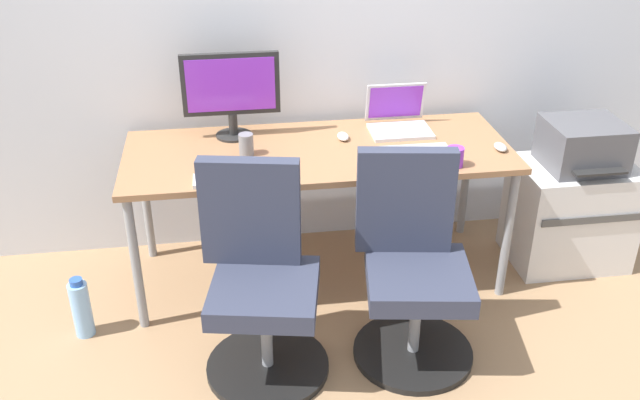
% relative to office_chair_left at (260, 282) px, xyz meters
% --- Properties ---
extents(ground_plane, '(5.28, 5.28, 0.00)m').
position_rel_office_chair_left_xyz_m(ground_plane, '(0.34, 0.65, -0.42)').
color(ground_plane, '#9E7A56').
extents(back_wall, '(4.40, 0.04, 2.60)m').
position_rel_office_chair_left_xyz_m(back_wall, '(0.34, 1.09, 0.88)').
color(back_wall, silver).
rests_on(back_wall, ground).
extents(desk, '(1.88, 0.73, 0.73)m').
position_rel_office_chair_left_xyz_m(desk, '(0.34, 0.65, 0.25)').
color(desk, '#996B47').
rests_on(desk, ground).
extents(office_chair_left, '(0.54, 0.54, 0.94)m').
position_rel_office_chair_left_xyz_m(office_chair_left, '(0.00, 0.00, 0.00)').
color(office_chair_left, black).
rests_on(office_chair_left, ground).
extents(office_chair_right, '(0.54, 0.54, 0.94)m').
position_rel_office_chair_left_xyz_m(office_chair_right, '(0.66, 0.00, 0.00)').
color(office_chair_right, black).
rests_on(office_chair_right, ground).
extents(side_cabinet, '(0.60, 0.44, 0.56)m').
position_rel_office_chair_left_xyz_m(side_cabinet, '(1.70, 0.60, -0.14)').
color(side_cabinet, silver).
rests_on(side_cabinet, ground).
extents(printer, '(0.38, 0.40, 0.24)m').
position_rel_office_chair_left_xyz_m(printer, '(1.70, 0.60, 0.26)').
color(printer, '#515156').
rests_on(printer, side_cabinet).
extents(water_bottle_on_floor, '(0.09, 0.09, 0.31)m').
position_rel_office_chair_left_xyz_m(water_bottle_on_floor, '(-0.82, 0.31, -0.28)').
color(water_bottle_on_floor, '#8CBFF2').
rests_on(water_bottle_on_floor, ground).
extents(desktop_monitor, '(0.48, 0.18, 0.43)m').
position_rel_office_chair_left_xyz_m(desktop_monitor, '(-0.06, 0.87, 0.56)').
color(desktop_monitor, '#262626').
rests_on(desktop_monitor, desk).
extents(open_laptop, '(0.31, 0.27, 0.22)m').
position_rel_office_chair_left_xyz_m(open_laptop, '(0.79, 0.84, 0.36)').
color(open_laptop, silver).
rests_on(open_laptop, desk).
extents(keyboard_by_monitor, '(0.34, 0.12, 0.02)m').
position_rel_office_chair_left_xyz_m(keyboard_by_monitor, '(-0.09, 0.36, 0.31)').
color(keyboard_by_monitor, silver).
rests_on(keyboard_by_monitor, desk).
extents(keyboard_by_laptop, '(0.34, 0.12, 0.02)m').
position_rel_office_chair_left_xyz_m(keyboard_by_laptop, '(0.80, 0.54, 0.31)').
color(keyboard_by_laptop, '#B7B7B7').
rests_on(keyboard_by_laptop, desk).
extents(mouse_by_monitor, '(0.06, 0.10, 0.03)m').
position_rel_office_chair_left_xyz_m(mouse_by_monitor, '(1.22, 0.51, 0.32)').
color(mouse_by_monitor, '#B7B7B7').
rests_on(mouse_by_monitor, desk).
extents(mouse_by_laptop, '(0.06, 0.10, 0.03)m').
position_rel_office_chair_left_xyz_m(mouse_by_laptop, '(0.48, 0.75, 0.32)').
color(mouse_by_laptop, silver).
rests_on(mouse_by_laptop, desk).
extents(coffee_mug, '(0.08, 0.08, 0.09)m').
position_rel_office_chair_left_xyz_m(coffee_mug, '(0.94, 0.37, 0.35)').
color(coffee_mug, purple).
rests_on(coffee_mug, desk).
extents(pen_cup, '(0.07, 0.07, 0.10)m').
position_rel_office_chair_left_xyz_m(pen_cup, '(-0.01, 0.64, 0.36)').
color(pen_cup, slate).
rests_on(pen_cup, desk).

